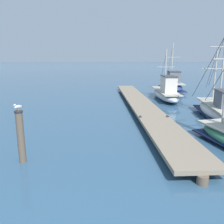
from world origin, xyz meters
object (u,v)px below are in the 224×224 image
(fishing_boat_0, at_px, (166,92))
(mooring_piling, at_px, (21,136))
(perched_seagull, at_px, (18,107))
(fishing_boat_1, at_px, (220,109))
(fishing_boat_3, at_px, (172,85))

(fishing_boat_0, height_order, mooring_piling, fishing_boat_0)
(perched_seagull, bearing_deg, fishing_boat_1, 24.75)
(perched_seagull, bearing_deg, fishing_boat_3, 54.31)
(fishing_boat_3, relative_size, perched_seagull, 20.22)
(fishing_boat_0, height_order, fishing_boat_1, fishing_boat_1)
(mooring_piling, bearing_deg, fishing_boat_0, 50.96)
(fishing_boat_1, distance_m, fishing_boat_3, 12.37)
(mooring_piling, bearing_deg, fishing_boat_1, 24.76)
(fishing_boat_0, xyz_separation_m, perched_seagull, (-9.93, -12.25, 1.43))
(fishing_boat_3, height_order, mooring_piling, fishing_boat_3)
(fishing_boat_0, bearing_deg, fishing_boat_3, 63.67)
(fishing_boat_0, xyz_separation_m, fishing_boat_3, (2.51, 5.08, 0.03))
(fishing_boat_0, xyz_separation_m, fishing_boat_1, (1.01, -7.20, -0.09))
(fishing_boat_0, distance_m, mooring_piling, 15.78)
(fishing_boat_3, distance_m, mooring_piling, 21.34)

